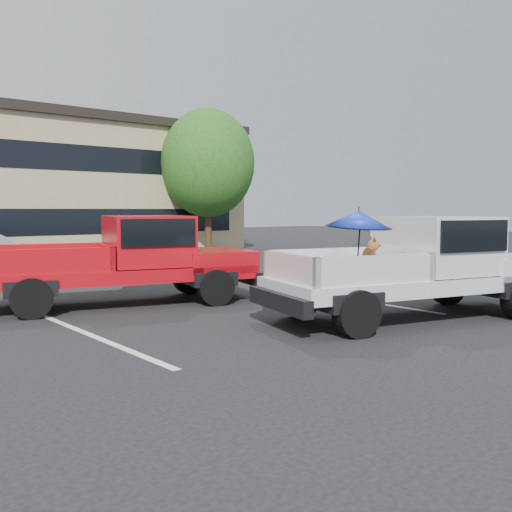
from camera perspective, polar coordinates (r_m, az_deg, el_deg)
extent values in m
plane|color=black|center=(9.54, 6.10, -7.49)|extent=(90.00, 90.00, 0.00)
cube|color=silver|center=(9.47, -15.96, -7.71)|extent=(0.12, 5.00, 0.01)
cube|color=silver|center=(13.04, 9.01, -4.23)|extent=(0.12, 5.00, 0.01)
cube|color=tan|center=(28.85, -22.28, 6.27)|extent=(20.00, 8.00, 6.00)
cube|color=black|center=(29.12, -22.47, 12.38)|extent=(20.40, 8.40, 0.40)
cube|color=black|center=(25.07, -19.43, 3.23)|extent=(18.00, 0.08, 1.10)
cube|color=black|center=(25.16, -19.60, 9.38)|extent=(18.00, 0.08, 1.10)
cylinder|color=#332114|center=(27.43, -4.80, 3.29)|extent=(0.32, 0.32, 2.73)
ellipsoid|color=#1E4F16|center=(27.52, -4.84, 9.23)|extent=(4.46, 4.46, 5.13)
cylinder|color=#332114|center=(33.03, -17.13, 3.44)|extent=(0.32, 0.32, 2.86)
ellipsoid|color=#1E4F16|center=(33.12, -17.25, 8.61)|extent=(4.68, 4.68, 5.38)
cylinder|color=black|center=(9.09, 10.05, -5.69)|extent=(0.81, 0.47, 0.76)
cylinder|color=black|center=(10.63, 4.37, -4.14)|extent=(0.81, 0.47, 0.76)
cylinder|color=black|center=(12.76, 18.65, -2.90)|extent=(0.81, 0.47, 0.76)
cube|color=silver|center=(10.89, 15.31, -2.54)|extent=(5.70, 3.24, 0.28)
cube|color=silver|center=(12.24, 22.52, -0.96)|extent=(1.94, 2.24, 0.46)
cube|color=black|center=(9.39, 2.30, -4.55)|extent=(0.68, 1.94, 0.28)
cube|color=silver|center=(11.19, 17.55, 1.09)|extent=(2.07, 2.20, 1.05)
cube|color=black|center=(11.18, 17.57, 2.12)|extent=(1.95, 2.26, 0.55)
cube|color=black|center=(10.01, 8.95, -2.70)|extent=(2.70, 2.37, 0.10)
cube|color=silver|center=(10.71, 6.39, -0.59)|extent=(2.25, 0.69, 0.50)
cube|color=silver|center=(9.27, 11.96, -1.46)|extent=(2.25, 0.69, 0.50)
cube|color=silver|center=(9.41, 3.40, -1.28)|extent=(0.57, 1.80, 0.50)
cube|color=silver|center=(10.63, 13.91, -0.73)|extent=(0.57, 1.80, 0.50)
ellipsoid|color=brown|center=(10.55, 10.52, -1.24)|extent=(0.54, 0.49, 0.31)
cylinder|color=brown|center=(10.63, 11.85, -1.42)|extent=(0.07, 0.07, 0.23)
cylinder|color=brown|center=(10.76, 11.36, -1.35)|extent=(0.07, 0.07, 0.23)
ellipsoid|color=brown|center=(10.62, 11.25, -0.17)|extent=(0.35, 0.33, 0.41)
cylinder|color=red|center=(10.62, 11.35, 0.56)|extent=(0.20, 0.20, 0.04)
sphere|color=brown|center=(10.66, 11.65, 1.08)|extent=(0.22, 0.22, 0.22)
cone|color=black|center=(10.73, 12.18, 0.99)|extent=(0.18, 0.14, 0.11)
cone|color=black|center=(10.59, 11.76, 1.68)|extent=(0.08, 0.08, 0.12)
cone|color=black|center=(10.69, 11.39, 1.71)|extent=(0.08, 0.08, 0.12)
cylinder|color=brown|center=(10.46, 9.74, -1.81)|extent=(0.27, 0.05, 0.09)
cylinder|color=black|center=(9.59, 10.18, 0.41)|extent=(0.02, 0.10, 1.05)
cone|color=#152FB8|center=(9.56, 10.23, 3.67)|extent=(1.10, 1.12, 0.36)
cylinder|color=black|center=(9.56, 10.24, 4.63)|extent=(0.02, 0.02, 0.10)
cylinder|color=black|center=(9.57, 10.22, 2.89)|extent=(1.10, 1.10, 0.09)
cylinder|color=black|center=(11.26, -21.56, -3.96)|extent=(0.81, 0.47, 0.76)
cylinder|color=black|center=(13.08, -21.93, -2.81)|extent=(0.81, 0.47, 0.76)
cylinder|color=black|center=(11.96, -4.06, -3.16)|extent=(0.81, 0.47, 0.76)
cylinder|color=black|center=(13.69, -6.71, -2.19)|extent=(0.81, 0.47, 0.76)
cube|color=#B10913|center=(12.35, -13.20, -1.67)|extent=(5.70, 3.29, 0.28)
cube|color=#B10913|center=(12.85, -4.43, -0.38)|extent=(1.96, 2.25, 0.46)
cube|color=black|center=(13.16, -1.35, -1.91)|extent=(0.72, 1.94, 0.30)
cube|color=#B10913|center=(12.41, -10.76, 1.55)|extent=(2.08, 2.21, 1.05)
cube|color=black|center=(12.40, -10.78, 2.47)|extent=(1.96, 2.27, 0.55)
cube|color=black|center=(12.15, -19.93, -1.64)|extent=(2.71, 2.39, 0.10)
cube|color=#B10913|center=(12.99, -20.25, 0.06)|extent=(2.24, 0.71, 0.50)
cube|color=#B10913|center=(11.26, -19.64, -0.58)|extent=(2.24, 0.71, 0.50)
cube|color=#B10913|center=(12.25, -14.83, -0.06)|extent=(0.59, 1.80, 0.50)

